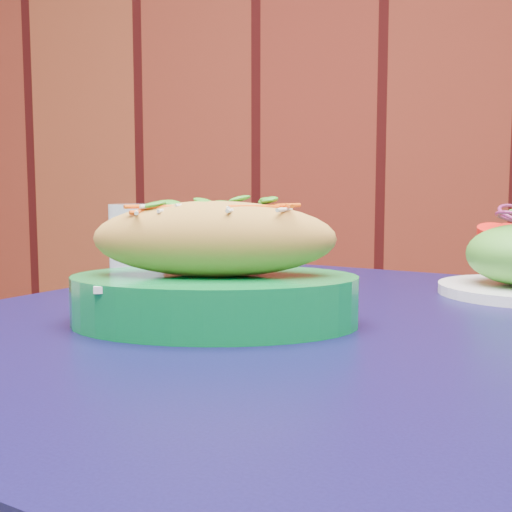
# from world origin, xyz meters

# --- Properties ---
(cafe_table) EXTENTS (1.03, 1.03, 0.75)m
(cafe_table) POSITION_xyz_m (-0.42, 1.52, 0.66)
(cafe_table) COLOR black
(cafe_table) RESTS_ON ground
(banh_mi_basket) EXTENTS (0.29, 0.21, 0.12)m
(banh_mi_basket) POSITION_xyz_m (-0.55, 1.49, 0.80)
(banh_mi_basket) COLOR #067430
(banh_mi_basket) RESTS_ON cafe_table
(water_glass) EXTENTS (0.07, 0.07, 0.11)m
(water_glass) POSITION_xyz_m (-0.69, 1.67, 0.80)
(water_glass) COLOR silver
(water_glass) RESTS_ON cafe_table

